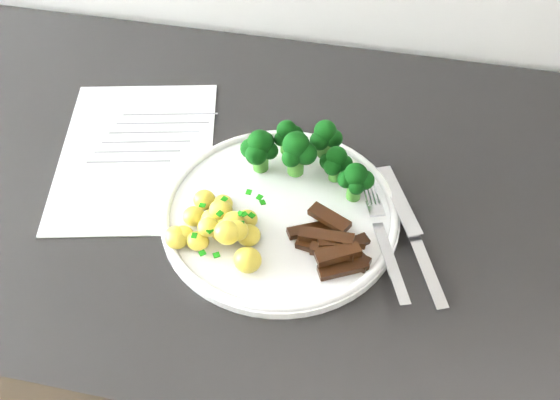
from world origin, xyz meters
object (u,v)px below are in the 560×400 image
recipe_paper (137,153)px  fork (385,243)px  beef_strips (335,246)px  potatoes (220,229)px  plate (280,212)px  counter (276,366)px  knife (418,250)px  broccoli (306,152)px

recipe_paper → fork: 0.35m
beef_strips → recipe_paper: bearing=157.7°
recipe_paper → fork: fork is taller
potatoes → fork: bearing=7.3°
plate → potatoes: (-0.06, -0.05, 0.02)m
counter → fork: fork is taller
fork → knife: fork is taller
counter → knife: (0.18, -0.07, 0.48)m
counter → broccoli: broccoli is taller
broccoli → fork: broccoli is taller
counter → broccoli: (0.03, 0.02, 0.52)m
recipe_paper → potatoes: bearing=-39.1°
knife → potatoes: bearing=-172.5°
beef_strips → knife: beef_strips is taller
counter → recipe_paper: 0.51m
potatoes → knife: 0.23m
plate → potatoes: bearing=-137.4°
recipe_paper → broccoli: (0.23, -0.00, 0.05)m
plate → counter: bearing=109.8°
fork → counter: bearing=152.7°
knife → recipe_paper: bearing=166.1°
broccoli → plate: bearing=-105.4°
potatoes → plate: bearing=42.6°
counter → fork: (0.14, -0.07, 0.49)m
counter → plate: plate is taller
recipe_paper → knife: knife is taller
recipe_paper → beef_strips: bearing=-22.3°
beef_strips → fork: beef_strips is taller
counter → knife: bearing=-20.6°
broccoli → beef_strips: 0.13m
broccoli → fork: size_ratio=0.95×
fork → knife: (0.04, 0.01, -0.01)m
potatoes → fork: (0.18, 0.02, -0.01)m
beef_strips → fork: 0.06m
broccoli → beef_strips: (0.05, -0.11, -0.03)m
potatoes → knife: size_ratio=0.58×
beef_strips → knife: 0.10m
plate → recipe_paper: bearing=161.8°
counter → recipe_paper: bearing=172.9°
beef_strips → potatoes: bearing=-176.9°
counter → beef_strips: bearing=-45.8°
recipe_paper → plate: 0.22m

